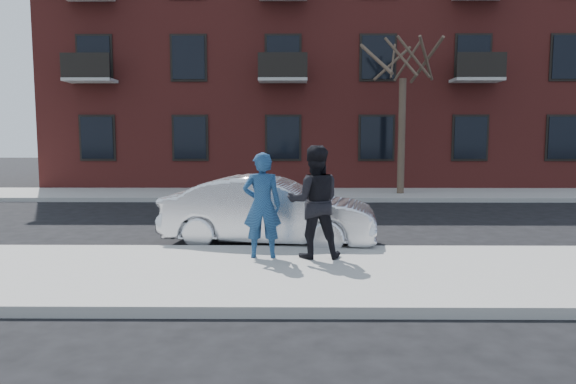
{
  "coord_description": "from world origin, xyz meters",
  "views": [
    {
      "loc": [
        0.47,
        -8.02,
        2.18
      ],
      "look_at": [
        0.4,
        0.4,
        1.3
      ],
      "focal_mm": 32.0,
      "sensor_mm": 36.0,
      "label": 1
    }
  ],
  "objects_px": {
    "street_tree": "(404,45)",
    "silver_sedan": "(270,211)",
    "man_hoodie": "(262,205)",
    "man_peacoat": "(314,202)"
  },
  "relations": [
    {
      "from": "silver_sedan",
      "to": "man_peacoat",
      "type": "bearing_deg",
      "value": -145.26
    },
    {
      "from": "street_tree",
      "to": "man_peacoat",
      "type": "distance_m",
      "value": 11.84
    },
    {
      "from": "man_hoodie",
      "to": "man_peacoat",
      "type": "height_order",
      "value": "man_peacoat"
    },
    {
      "from": "street_tree",
      "to": "silver_sedan",
      "type": "relative_size",
      "value": 1.58
    },
    {
      "from": "silver_sedan",
      "to": "man_hoodie",
      "type": "distance_m",
      "value": 1.71
    },
    {
      "from": "street_tree",
      "to": "silver_sedan",
      "type": "height_order",
      "value": "street_tree"
    },
    {
      "from": "street_tree",
      "to": "man_peacoat",
      "type": "relative_size",
      "value": 3.55
    },
    {
      "from": "man_peacoat",
      "to": "man_hoodie",
      "type": "bearing_deg",
      "value": -1.44
    },
    {
      "from": "street_tree",
      "to": "man_hoodie",
      "type": "distance_m",
      "value": 12.17
    },
    {
      "from": "man_hoodie",
      "to": "street_tree",
      "type": "bearing_deg",
      "value": -115.38
    }
  ]
}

